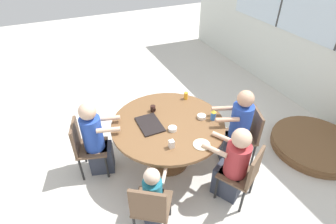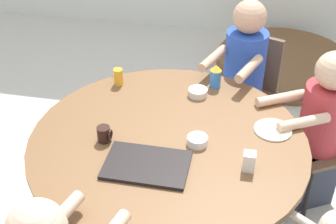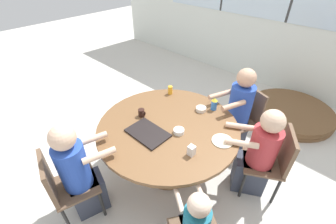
# 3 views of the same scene
# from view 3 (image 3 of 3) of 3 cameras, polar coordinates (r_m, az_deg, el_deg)

# --- Properties ---
(ground_plane) EXTENTS (16.00, 16.00, 0.00)m
(ground_plane) POSITION_cam_3_polar(r_m,az_deg,el_deg) (2.94, 0.00, -14.45)
(ground_plane) COLOR beige
(wall_back_with_windows) EXTENTS (8.40, 0.08, 2.80)m
(wall_back_with_windows) POSITION_cam_3_polar(r_m,az_deg,el_deg) (4.60, 28.60, 21.85)
(wall_back_with_windows) COLOR silver
(wall_back_with_windows) RESTS_ON ground_plane
(dining_table) EXTENTS (1.52, 1.52, 0.73)m
(dining_table) POSITION_cam_3_polar(r_m,az_deg,el_deg) (2.50, 0.00, -5.67)
(dining_table) COLOR brown
(dining_table) RESTS_ON ground_plane
(chair_for_woman_green_shirt) EXTENTS (0.50, 0.50, 0.85)m
(chair_for_woman_green_shirt) POSITION_cam_3_polar(r_m,az_deg,el_deg) (2.39, -25.08, -16.28)
(chair_for_woman_green_shirt) COLOR brown
(chair_for_woman_green_shirt) RESTS_ON ground_plane
(chair_for_man_blue_shirt) EXTENTS (0.52, 0.52, 0.85)m
(chair_for_man_blue_shirt) POSITION_cam_3_polar(r_m,az_deg,el_deg) (3.12, 19.04, -0.56)
(chair_for_man_blue_shirt) COLOR brown
(chair_for_man_blue_shirt) RESTS_ON ground_plane
(chair_for_man_teal_shirt) EXTENTS (0.55, 0.55, 0.85)m
(chair_for_man_teal_shirt) POSITION_cam_3_polar(r_m,az_deg,el_deg) (2.63, 25.27, -10.64)
(chair_for_man_teal_shirt) COLOR brown
(chair_for_man_teal_shirt) RESTS_ON ground_plane
(person_woman_green_shirt) EXTENTS (0.39, 0.54, 1.15)m
(person_woman_green_shirt) POSITION_cam_3_polar(r_m,az_deg,el_deg) (2.36, -21.48, -14.58)
(person_woman_green_shirt) COLOR #333847
(person_woman_green_shirt) RESTS_ON ground_plane
(person_man_blue_shirt) EXTENTS (0.45, 0.58, 1.19)m
(person_man_blue_shirt) POSITION_cam_3_polar(r_m,az_deg,el_deg) (2.99, 16.95, -0.67)
(person_man_blue_shirt) COLOR #333847
(person_man_blue_shirt) RESTS_ON ground_plane
(person_man_teal_shirt) EXTENTS (0.59, 0.50, 1.09)m
(person_man_teal_shirt) POSITION_cam_3_polar(r_m,az_deg,el_deg) (2.59, 21.75, -10.26)
(person_man_teal_shirt) COLOR #333847
(person_man_teal_shirt) RESTS_ON ground_plane
(food_tray_dark) EXTENTS (0.43, 0.28, 0.02)m
(food_tray_dark) POSITION_cam_3_polar(r_m,az_deg,el_deg) (2.32, -5.16, -5.32)
(food_tray_dark) COLOR black
(food_tray_dark) RESTS_ON dining_table
(coffee_mug) EXTENTS (0.08, 0.07, 0.09)m
(coffee_mug) POSITION_cam_3_polar(r_m,az_deg,el_deg) (2.54, -6.72, -0.20)
(coffee_mug) COLOR black
(coffee_mug) RESTS_ON dining_table
(sippy_cup) EXTENTS (0.07, 0.07, 0.16)m
(sippy_cup) POSITION_cam_3_polar(r_m,az_deg,el_deg) (2.66, 11.65, 2.10)
(sippy_cup) COLOR blue
(sippy_cup) RESTS_ON dining_table
(juice_glass) EXTENTS (0.06, 0.06, 0.11)m
(juice_glass) POSITION_cam_3_polar(r_m,az_deg,el_deg) (2.91, 0.57, 5.60)
(juice_glass) COLOR gold
(juice_glass) RESTS_ON dining_table
(milk_carton_small) EXTENTS (0.06, 0.06, 0.10)m
(milk_carton_small) POSITION_cam_3_polar(r_m,az_deg,el_deg) (2.09, 5.97, -9.70)
(milk_carton_small) COLOR silver
(milk_carton_small) RESTS_ON dining_table
(bowl_white_shallow) EXTENTS (0.12, 0.12, 0.04)m
(bowl_white_shallow) POSITION_cam_3_polar(r_m,az_deg,el_deg) (2.65, 8.37, 0.76)
(bowl_white_shallow) COLOR silver
(bowl_white_shallow) RESTS_ON dining_table
(bowl_cereal) EXTENTS (0.11, 0.11, 0.05)m
(bowl_cereal) POSITION_cam_3_polar(r_m,az_deg,el_deg) (2.31, 2.77, -4.87)
(bowl_cereal) COLOR white
(bowl_cereal) RESTS_ON dining_table
(plate_tortillas) EXTENTS (0.21, 0.21, 0.01)m
(plate_tortillas) POSITION_cam_3_polar(r_m,az_deg,el_deg) (2.30, 13.63, -7.13)
(plate_tortillas) COLOR beige
(plate_tortillas) RESTS_ON dining_table
(folded_table_stack) EXTENTS (1.31, 1.31, 0.15)m
(folded_table_stack) POSITION_cam_3_polar(r_m,az_deg,el_deg) (4.23, 28.67, -0.04)
(folded_table_stack) COLOR brown
(folded_table_stack) RESTS_ON ground_plane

